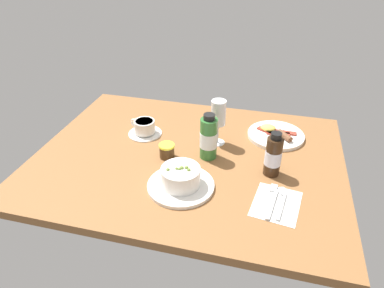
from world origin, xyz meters
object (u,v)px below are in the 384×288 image
(wine_glass, at_px, (218,115))
(porridge_bowl, at_px, (181,179))
(breakfast_plate, at_px, (276,134))
(sauce_bottle_green, at_px, (209,138))
(jam_jar, at_px, (167,151))
(coffee_cup, at_px, (145,128))
(cutlery_setting, at_px, (277,202))
(sauce_bottle_brown, at_px, (273,156))

(wine_glass, bearing_deg, porridge_bowl, -102.03)
(breakfast_plate, bearing_deg, sauce_bottle_green, -138.51)
(jam_jar, bearing_deg, wine_glass, 41.78)
(coffee_cup, bearing_deg, breakfast_plate, 11.99)
(jam_jar, relative_size, sauce_bottle_green, 0.33)
(wine_glass, bearing_deg, breakfast_plate, 25.29)
(coffee_cup, bearing_deg, wine_glass, 1.24)
(porridge_bowl, distance_m, sauce_bottle_green, 0.20)
(cutlery_setting, distance_m, sauce_bottle_brown, 0.16)
(jam_jar, bearing_deg, porridge_bowl, -58.04)
(porridge_bowl, bearing_deg, jam_jar, 121.96)
(wine_glass, xyz_separation_m, sauce_bottle_brown, (0.21, -0.15, -0.05))
(cutlery_setting, xyz_separation_m, sauce_bottle_brown, (-0.03, 0.15, 0.07))
(sauce_bottle_brown, relative_size, breakfast_plate, 0.72)
(wine_glass, relative_size, breakfast_plate, 0.80)
(porridge_bowl, xyz_separation_m, cutlery_setting, (0.30, -0.00, -0.03))
(wine_glass, xyz_separation_m, breakfast_plate, (0.22, 0.10, -0.11))
(coffee_cup, bearing_deg, sauce_bottle_green, -18.74)
(jam_jar, bearing_deg, sauce_bottle_green, 15.33)
(jam_jar, xyz_separation_m, breakfast_plate, (0.37, 0.24, -0.02))
(coffee_cup, xyz_separation_m, sauce_bottle_green, (0.28, -0.09, 0.05))
(wine_glass, bearing_deg, cutlery_setting, -50.85)
(porridge_bowl, distance_m, jam_jar, 0.18)
(cutlery_setting, relative_size, coffee_cup, 1.35)
(jam_jar, height_order, sauce_bottle_brown, sauce_bottle_brown)
(sauce_bottle_brown, bearing_deg, coffee_cup, 164.44)
(coffee_cup, xyz_separation_m, sauce_bottle_brown, (0.51, -0.14, 0.04))
(coffee_cup, bearing_deg, porridge_bowl, -51.02)
(sauce_bottle_brown, bearing_deg, porridge_bowl, -152.21)
(sauce_bottle_green, xyz_separation_m, sauce_bottle_brown, (0.23, -0.05, -0.01))
(wine_glass, relative_size, sauce_bottle_brown, 1.12)
(sauce_bottle_green, height_order, breakfast_plate, sauce_bottle_green)
(coffee_cup, height_order, breakfast_plate, coffee_cup)
(coffee_cup, relative_size, breakfast_plate, 0.61)
(wine_glass, xyz_separation_m, jam_jar, (-0.16, -0.14, -0.09))
(cutlery_setting, bearing_deg, jam_jar, 158.86)
(coffee_cup, distance_m, jam_jar, 0.19)
(wine_glass, height_order, jam_jar, wine_glass)
(jam_jar, bearing_deg, breakfast_plate, 33.03)
(porridge_bowl, height_order, sauce_bottle_brown, sauce_bottle_brown)
(porridge_bowl, height_order, jam_jar, porridge_bowl)
(sauce_bottle_green, bearing_deg, porridge_bowl, -104.12)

